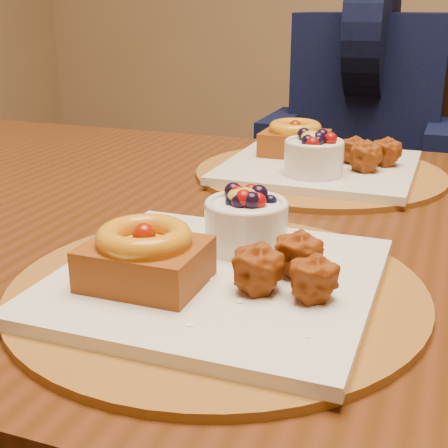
{
  "coord_description": "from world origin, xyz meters",
  "views": [
    {
      "loc": [
        0.14,
        -0.81,
        1.01
      ],
      "look_at": [
        -0.06,
        -0.27,
        0.8
      ],
      "focal_mm": 50.0,
      "sensor_mm": 36.0,
      "label": 1
    }
  ],
  "objects_px": {
    "place_setting_far": "(318,162)",
    "place_setting_near": "(216,269)",
    "dining_table": "(279,277)",
    "diner": "(369,83)",
    "chair_far": "(401,197)"
  },
  "relations": [
    {
      "from": "place_setting_far",
      "to": "place_setting_near",
      "type": "bearing_deg",
      "value": -89.98
    },
    {
      "from": "dining_table",
      "to": "diner",
      "type": "xyz_separation_m",
      "value": [
        -0.04,
        0.97,
        0.13
      ]
    },
    {
      "from": "diner",
      "to": "place_setting_far",
      "type": "bearing_deg",
      "value": -107.97
    },
    {
      "from": "dining_table",
      "to": "place_setting_far",
      "type": "distance_m",
      "value": 0.24
    },
    {
      "from": "dining_table",
      "to": "place_setting_far",
      "type": "xyz_separation_m",
      "value": [
        -0.0,
        0.22,
        0.1
      ]
    },
    {
      "from": "place_setting_far",
      "to": "diner",
      "type": "bearing_deg",
      "value": 92.49
    },
    {
      "from": "place_setting_far",
      "to": "diner",
      "type": "xyz_separation_m",
      "value": [
        -0.03,
        0.76,
        0.03
      ]
    },
    {
      "from": "place_setting_near",
      "to": "place_setting_far",
      "type": "relative_size",
      "value": 1.0
    },
    {
      "from": "diner",
      "to": "dining_table",
      "type": "bearing_deg",
      "value": -108.38
    },
    {
      "from": "dining_table",
      "to": "place_setting_far",
      "type": "bearing_deg",
      "value": 90.61
    },
    {
      "from": "place_setting_far",
      "to": "dining_table",
      "type": "bearing_deg",
      "value": -89.39
    },
    {
      "from": "place_setting_near",
      "to": "place_setting_far",
      "type": "distance_m",
      "value": 0.43
    },
    {
      "from": "place_setting_near",
      "to": "diner",
      "type": "xyz_separation_m",
      "value": [
        -0.03,
        1.19,
        0.03
      ]
    },
    {
      "from": "place_setting_far",
      "to": "chair_far",
      "type": "xyz_separation_m",
      "value": [
        0.08,
        0.67,
        -0.24
      ]
    },
    {
      "from": "dining_table",
      "to": "diner",
      "type": "distance_m",
      "value": 0.98
    }
  ]
}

